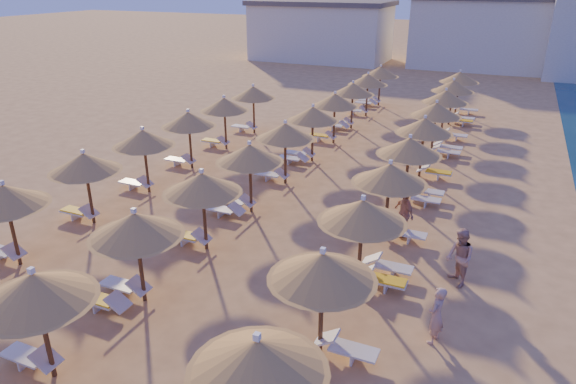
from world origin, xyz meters
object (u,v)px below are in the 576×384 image
at_px(beachgoer_b, 460,258).
at_px(beachgoer_a, 436,315).
at_px(parasol_row_west, 269,143).
at_px(parasol_row_east, 400,160).
at_px(beachgoer_c, 404,213).

bearing_deg(beachgoer_b, beachgoer_a, -35.85).
bearing_deg(beachgoer_b, parasol_row_west, -147.04).
relative_size(parasol_row_east, beachgoer_c, 22.45).
relative_size(parasol_row_east, beachgoer_a, 24.55).
bearing_deg(beachgoer_c, beachgoer_b, -6.03).
bearing_deg(beachgoer_a, beachgoer_b, -170.41).
bearing_deg(beachgoer_a, parasol_row_east, -146.08).
xyz_separation_m(parasol_row_east, beachgoer_c, (0.55, -1.31, -1.57)).
relative_size(beachgoer_c, beachgoer_a, 1.09).
bearing_deg(beachgoer_c, parasol_row_west, -148.94).
distance_m(parasol_row_east, beachgoer_b, 5.10).
height_order(parasol_row_east, beachgoer_b, parasol_row_east).
bearing_deg(parasol_row_east, parasol_row_west, 180.00).
xyz_separation_m(parasol_row_west, beachgoer_b, (8.42, -3.96, -1.52)).
relative_size(parasol_row_west, beachgoer_b, 21.35).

